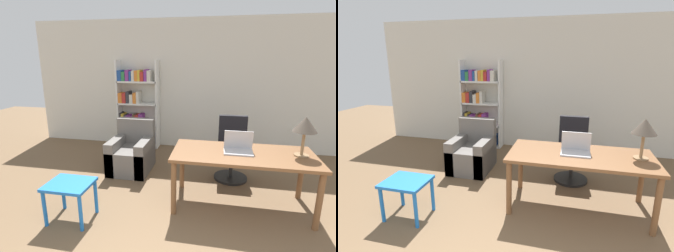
% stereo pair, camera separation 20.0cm
% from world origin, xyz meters
% --- Properties ---
extents(wall_back, '(8.00, 0.06, 2.70)m').
position_xyz_m(wall_back, '(0.00, 4.53, 1.35)').
color(wall_back, silver).
rests_on(wall_back, ground_plane).
extents(desk, '(1.78, 0.84, 0.75)m').
position_xyz_m(desk, '(0.44, 2.26, 0.66)').
color(desk, brown).
rests_on(desk, ground_plane).
extents(laptop, '(0.36, 0.26, 0.27)m').
position_xyz_m(laptop, '(0.38, 2.29, 0.81)').
color(laptop, '#B2B2B7').
rests_on(laptop, desk).
extents(table_lamp, '(0.28, 0.28, 0.49)m').
position_xyz_m(table_lamp, '(1.14, 2.29, 1.13)').
color(table_lamp, olive).
rests_on(table_lamp, desk).
extents(office_chair, '(0.53, 0.53, 1.02)m').
position_xyz_m(office_chair, '(0.34, 3.12, 0.46)').
color(office_chair, black).
rests_on(office_chair, ground_plane).
extents(side_table_blue, '(0.53, 0.45, 0.48)m').
position_xyz_m(side_table_blue, '(-1.59, 1.54, 0.40)').
color(side_table_blue, blue).
rests_on(side_table_blue, ground_plane).
extents(armchair, '(0.67, 0.78, 0.86)m').
position_xyz_m(armchair, '(-1.35, 3.10, 0.29)').
color(armchair, '#66605B').
rests_on(armchair, ground_plane).
extents(bookshelf, '(0.89, 0.28, 1.88)m').
position_xyz_m(bookshelf, '(-1.67, 4.34, 0.83)').
color(bookshelf, white).
rests_on(bookshelf, ground_plane).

